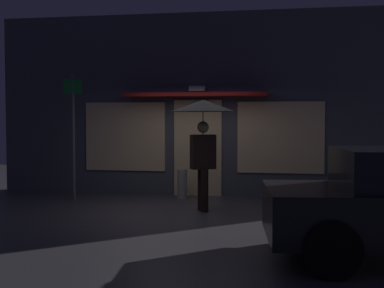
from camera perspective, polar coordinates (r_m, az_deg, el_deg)
ground_plane at (r=9.96m, az=-1.41°, el=-7.43°), size 18.00×18.00×0.00m
building_facade at (r=12.11m, az=0.76°, el=4.24°), size 9.54×1.00×4.19m
person_with_umbrella at (r=9.92m, az=1.21°, el=2.57°), size 1.23×1.23×2.12m
street_sign_post at (r=11.46m, az=-12.84°, el=1.48°), size 0.40×0.07×2.70m
sidewalk_bollard at (r=11.56m, az=-1.08°, el=-4.38°), size 0.22×0.22×0.65m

